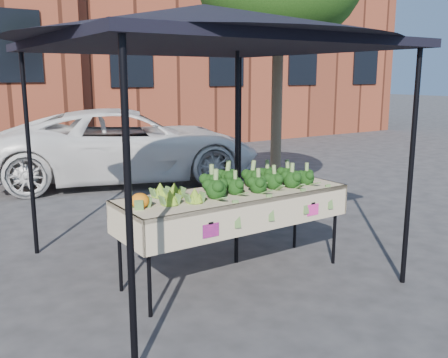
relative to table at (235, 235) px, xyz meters
The scene contains 9 objects.
ground 0.47m from the table, 63.87° to the left, with size 90.00×90.00×0.00m, color #2B2B2E.
table is the anchor object (origin of this frame).
canopy 1.01m from the table, 105.82° to the left, with size 3.16×3.16×2.74m, color black, non-canonical shape.
broccoli_heap 0.64m from the table, ahead, with size 1.36×0.56×0.25m, color #15330C.
romanesco_cluster 0.86m from the table, behind, with size 0.42×0.56×0.19m, color #8FB92F.
cauliflower_pair 1.18m from the table, behind, with size 0.19×0.19×0.17m, color orange.
vehicle 5.67m from the table, 79.25° to the left, with size 2.36×1.42×5.12m, color white.
street_tree 2.49m from the table, 38.51° to the left, with size 2.12×2.12×4.18m, color #1E4C14, non-canonical shape.
building_right 14.97m from the table, 60.78° to the left, with size 12.00×8.00×8.50m, color brown.
Camera 1 is at (-2.83, -4.17, 2.05)m, focal length 40.01 mm.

